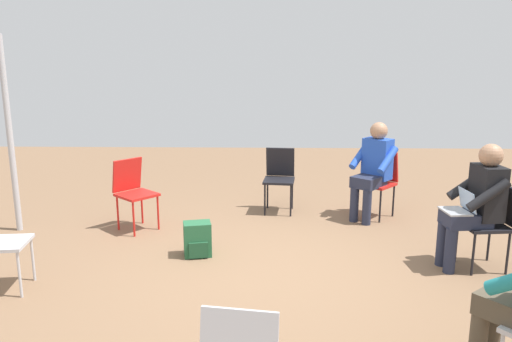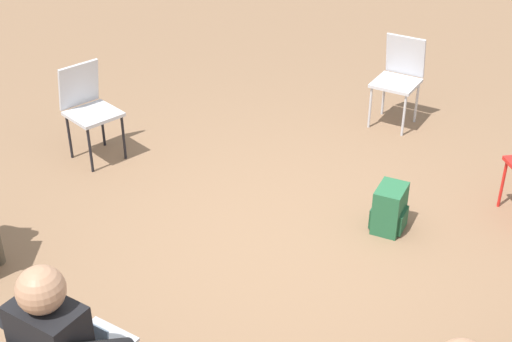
% 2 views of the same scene
% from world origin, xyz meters
% --- Properties ---
extents(ground_plane, '(14.00, 14.00, 0.00)m').
position_xyz_m(ground_plane, '(0.00, 0.00, 0.00)').
color(ground_plane, brown).
extents(chair_east, '(0.47, 0.44, 0.85)m').
position_xyz_m(chair_east, '(2.08, -0.15, 0.50)').
color(chair_east, black).
rests_on(chair_east, ground).
extents(chair_northeast, '(0.58, 0.59, 0.85)m').
position_xyz_m(chair_northeast, '(1.30, 1.62, 0.50)').
color(chair_northeast, red).
rests_on(chair_northeast, ground).
extents(chair_southeast, '(0.59, 0.58, 0.85)m').
position_xyz_m(chair_southeast, '(1.90, -1.44, 0.50)').
color(chair_southeast, red).
rests_on(chair_southeast, ground).
extents(chair_south, '(0.44, 0.47, 0.85)m').
position_xyz_m(chair_south, '(0.23, -2.16, 0.50)').
color(chair_south, black).
rests_on(chair_south, ground).
extents(person_with_laptop, '(0.53, 0.55, 1.24)m').
position_xyz_m(person_with_laptop, '(0.21, -1.99, 0.69)').
color(person_with_laptop, '#23283D').
rests_on(person_with_laptop, ground).
extents(person_in_blue, '(0.63, 0.63, 1.24)m').
position_xyz_m(person_in_blue, '(1.77, -1.33, 0.69)').
color(person_in_blue, '#23283D').
rests_on(person_in_blue, ground).
extents(backpack_near_laptop_user, '(0.29, 0.32, 0.36)m').
position_xyz_m(backpack_near_laptop_user, '(0.46, 0.74, 0.16)').
color(backpack_near_laptop_user, '#235B38').
rests_on(backpack_near_laptop_user, ground).
extents(tent_pole_near, '(0.07, 0.07, 2.29)m').
position_xyz_m(tent_pole_near, '(1.21, 3.00, 1.14)').
color(tent_pole_near, '#B2B2B7').
rests_on(tent_pole_near, ground).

